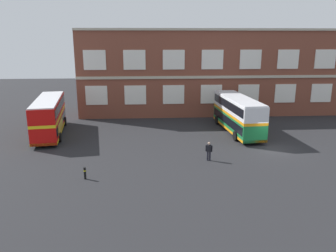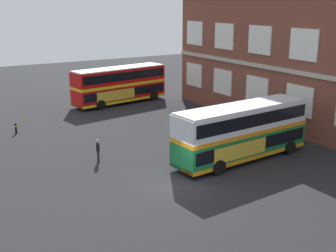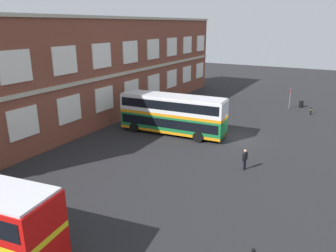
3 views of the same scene
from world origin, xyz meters
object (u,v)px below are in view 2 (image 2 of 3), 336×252
Objects in this scene: double_decker_middle at (242,131)px; waiting_passenger at (98,150)px; double_decker_near at (120,84)px; safety_bollard_east at (16,128)px.

waiting_passenger is at bearing -118.63° from double_decker_middle.
double_decker_near reaches higher than safety_bollard_east.
double_decker_near is 11.85× the size of safety_bollard_east.
safety_bollard_east is (6.06, -12.89, -1.66)m from double_decker_near.
double_decker_middle is at bearing 39.48° from safety_bollard_east.
safety_bollard_east is at bearing -161.47° from waiting_passenger.
safety_bollard_east is (-10.26, -3.44, -0.44)m from waiting_passenger.
double_decker_near is 18.90m from waiting_passenger.
double_decker_near is 21.29m from double_decker_middle.
double_decker_middle is 10.44m from waiting_passenger.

